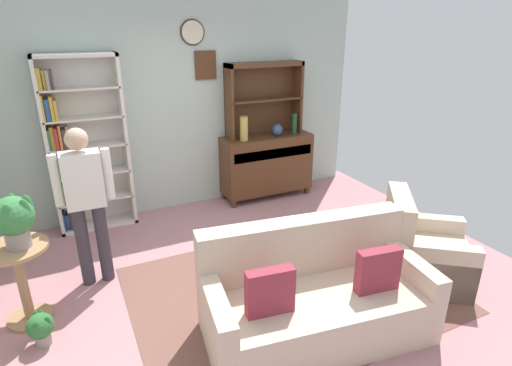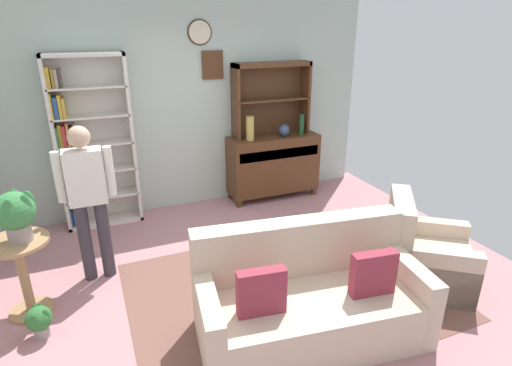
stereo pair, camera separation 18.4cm
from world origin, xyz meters
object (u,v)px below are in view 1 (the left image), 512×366
potted_plant_large (14,218)px  vase_tall (244,129)px  armchair_floral (421,253)px  plant_stand (21,276)px  sideboard_hutch (264,89)px  person_reading (86,197)px  couch_floral (314,298)px  book_stack (264,237)px  potted_plant_small (41,327)px  sideboard (267,163)px  coffee_table (262,250)px  bottle_wine (294,124)px  vase_round (277,130)px  bookshelf (81,145)px

potted_plant_large → vase_tall: bearing=29.5°
armchair_floral → plant_stand: size_ratio=1.50×
sideboard_hutch → person_reading: (-2.49, -1.31, -0.65)m
couch_floral → book_stack: bearing=90.7°
plant_stand → potted_plant_small: size_ratio=2.53×
sideboard → potted_plant_small: size_ratio=4.58×
sideboard_hutch → potted_plant_small: (-2.99, -2.05, -1.39)m
sideboard_hutch → book_stack: bearing=-116.4°
sideboard → coffee_table: (-1.03, -1.92, -0.16)m
sideboard_hutch → book_stack: sideboard_hutch is taller
vase_tall → plant_stand: 3.15m
vase_tall → coffee_table: (-0.64, -1.84, -0.73)m
bottle_wine → vase_round: bearing=175.1°
vase_round → potted_plant_small: 3.73m
sideboard_hutch → vase_round: 0.60m
couch_floral → potted_plant_small: (-2.04, 0.79, -0.15)m
couch_floral → potted_plant_large: (-2.09, 1.15, 0.66)m
bookshelf → vase_tall: (2.03, -0.17, 0.03)m
potted_plant_large → book_stack: potted_plant_large is taller
potted_plant_large → coffee_table: potted_plant_large is taller
sideboard → bottle_wine: bottle_wine is taller
couch_floral → person_reading: person_reading is taller
bottle_wine → couch_floral: bottle_wine is taller
plant_stand → person_reading: size_ratio=0.46×
bookshelf → potted_plant_large: (-0.62, -1.67, -0.08)m
couch_floral → bookshelf: bearing=117.5°
sideboard → potted_plant_large: potted_plant_large is taller
sideboard → vase_round: bearing=-27.2°
bookshelf → couch_floral: bookshelf is taller
coffee_table → book_stack: (0.06, 0.08, 0.09)m
vase_tall → book_stack: size_ratio=1.61×
armchair_floral → potted_plant_small: bearing=169.8°
vase_tall → person_reading: person_reading is taller
plant_stand → person_reading: (0.60, 0.35, 0.47)m
bookshelf → bottle_wine: (2.81, -0.18, 0.01)m
vase_tall → coffee_table: size_ratio=0.41×
sideboard_hutch → plant_stand: sideboard_hutch is taller
vase_tall → couch_floral: (-0.56, -2.65, -0.77)m
armchair_floral → bookshelf: bearing=137.1°
vase_round → sideboard_hutch: bearing=126.5°
sideboard_hutch → bottle_wine: bearing=-27.0°
sideboard_hutch → vase_round: (0.13, -0.18, -0.55)m
couch_floral → plant_stand: size_ratio=2.64×
bottle_wine → potted_plant_large: bottle_wine is taller
vase_tall → vase_round: vase_tall is taller
bottle_wine → plant_stand: bottle_wine is taller
sideboard_hutch → armchair_floral: 2.98m
bottle_wine → book_stack: (-1.36, -1.75, -0.63)m
sideboard → potted_plant_large: size_ratio=2.98×
vase_tall → armchair_floral: 2.72m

